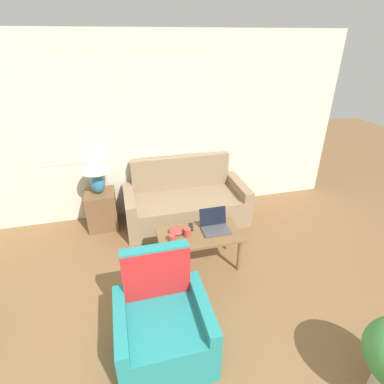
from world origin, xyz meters
name	(u,v)px	position (x,y,z in m)	size (l,w,h in m)	color
wall_back	(124,132)	(0.00, 3.63, 1.31)	(6.63, 0.06, 2.60)	silver
couch	(185,203)	(0.77, 3.21, 0.27)	(1.77, 0.81, 0.92)	#937A5B
armchair	(163,326)	(0.09, 1.16, 0.28)	(0.78, 0.71, 0.94)	teal
side_table	(102,210)	(-0.44, 3.32, 0.28)	(0.41, 0.41, 0.55)	brown
table_lamp	(95,169)	(-0.44, 3.32, 0.91)	(0.40, 0.40, 0.53)	teal
coffee_table	(199,238)	(0.69, 2.16, 0.40)	(0.96, 0.52, 0.46)	brown
laptop	(215,225)	(0.90, 2.20, 0.51)	(0.32, 0.28, 0.23)	#47474C
cup_navy	(172,238)	(0.36, 2.10, 0.50)	(0.08, 0.08, 0.08)	#B23D38
cup_yellow	(187,232)	(0.55, 2.14, 0.51)	(0.08, 0.08, 0.10)	#B23D38
snack_bowl	(176,231)	(0.44, 2.24, 0.48)	(0.18, 0.18, 0.05)	#B23D38
tv_remote	(191,227)	(0.63, 2.30, 0.47)	(0.07, 0.16, 0.02)	black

